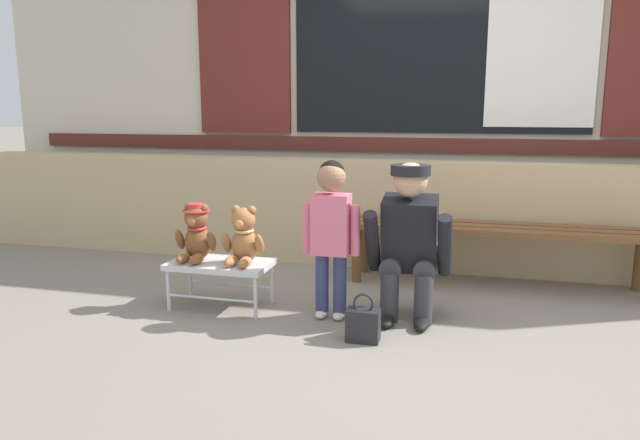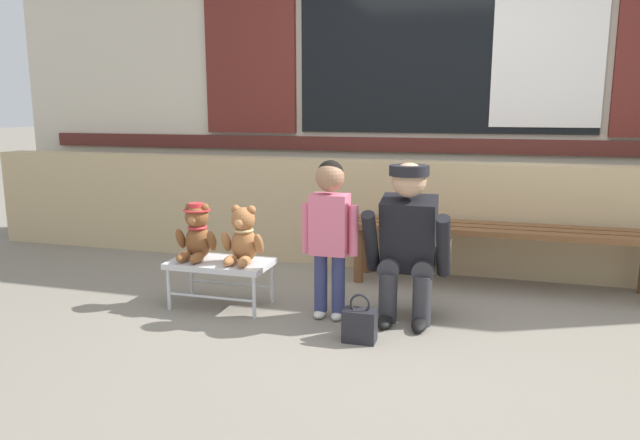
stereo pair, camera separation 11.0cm
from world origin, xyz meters
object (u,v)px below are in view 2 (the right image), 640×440
object	(u,v)px
small_display_bench	(221,266)
child_standing	(330,222)
teddy_bear_plain	(243,237)
handbag_on_ground	(360,325)
teddy_bear_with_hat	(197,233)
wooden_bench_long	(499,236)
adult_crouching	(410,241)

from	to	relation	value
small_display_bench	child_standing	xyz separation A→B (m)	(0.72, -0.01, 0.33)
teddy_bear_plain	handbag_on_ground	bearing A→B (deg)	-21.69
teddy_bear_with_hat	handbag_on_ground	world-z (taller)	teddy_bear_with_hat
wooden_bench_long	child_standing	size ratio (longest dim) A/B	2.19
adult_crouching	teddy_bear_with_hat	bearing A→B (deg)	-175.81
teddy_bear_with_hat	child_standing	size ratio (longest dim) A/B	0.38
teddy_bear_with_hat	teddy_bear_plain	xyz separation A→B (m)	(0.32, -0.00, -0.01)
wooden_bench_long	adult_crouching	bearing A→B (deg)	-122.42
wooden_bench_long	teddy_bear_plain	xyz separation A→B (m)	(-1.54, -0.91, 0.09)
wooden_bench_long	teddy_bear_plain	size ratio (longest dim) A/B	5.78
wooden_bench_long	teddy_bear_with_hat	size ratio (longest dim) A/B	5.78
teddy_bear_plain	wooden_bench_long	bearing A→B (deg)	30.55
adult_crouching	handbag_on_ground	distance (m)	0.61
small_display_bench	teddy_bear_with_hat	size ratio (longest dim) A/B	1.76
small_display_bench	teddy_bear_plain	distance (m)	0.25
wooden_bench_long	small_display_bench	bearing A→B (deg)	-151.83
wooden_bench_long	teddy_bear_plain	distance (m)	1.79
teddy_bear_plain	teddy_bear_with_hat	bearing A→B (deg)	179.87
adult_crouching	handbag_on_ground	world-z (taller)	adult_crouching
wooden_bench_long	teddy_bear_plain	world-z (taller)	teddy_bear_plain
wooden_bench_long	child_standing	distance (m)	1.36
teddy_bear_with_hat	wooden_bench_long	bearing A→B (deg)	26.02
teddy_bear_with_hat	teddy_bear_plain	bearing A→B (deg)	-0.13
wooden_bench_long	small_display_bench	xyz separation A→B (m)	(-1.70, -0.91, -0.11)
child_standing	handbag_on_ground	bearing A→B (deg)	-50.65
child_standing	teddy_bear_with_hat	bearing A→B (deg)	179.07
adult_crouching	child_standing	bearing A→B (deg)	-166.23
small_display_bench	handbag_on_ground	xyz separation A→B (m)	(0.98, -0.33, -0.17)
wooden_bench_long	teddy_bear_with_hat	xyz separation A→B (m)	(-1.86, -0.91, 0.10)
wooden_bench_long	handbag_on_ground	xyz separation A→B (m)	(-0.72, -1.23, -0.28)
wooden_bench_long	adult_crouching	size ratio (longest dim) A/B	2.21
teddy_bear_with_hat	handbag_on_ground	xyz separation A→B (m)	(1.14, -0.33, -0.38)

